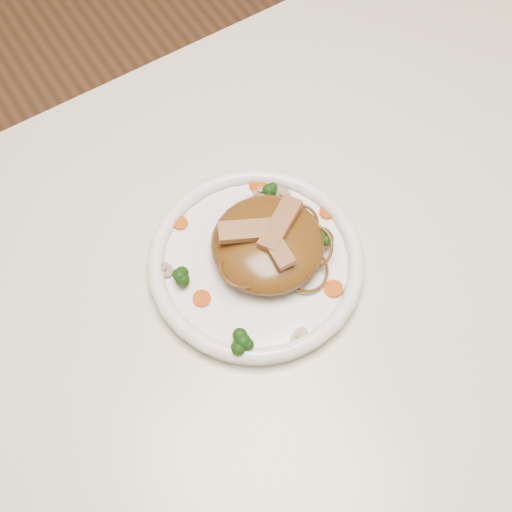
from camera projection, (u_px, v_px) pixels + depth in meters
ground at (270, 429)px, 1.50m from camera, size 4.00×4.00×0.00m
table at (279, 315)px, 0.92m from camera, size 1.20×0.80×0.75m
plate at (256, 264)px, 0.84m from camera, size 0.28×0.28×0.02m
noodle_mound at (268, 244)px, 0.81m from camera, size 0.18×0.18×0.04m
chicken_a at (280, 224)px, 0.79m from camera, size 0.08×0.06×0.01m
chicken_b at (251, 231)px, 0.79m from camera, size 0.08×0.05×0.01m
chicken_c at (275, 244)px, 0.78m from camera, size 0.03×0.07×0.01m
broccoli_0 at (270, 192)px, 0.86m from camera, size 0.03×0.03×0.03m
broccoli_1 at (183, 276)px, 0.80m from camera, size 0.03×0.03×0.03m
broccoli_2 at (240, 343)px, 0.76m from camera, size 0.03×0.03×0.03m
broccoli_3 at (320, 239)px, 0.83m from camera, size 0.03×0.03×0.03m
carrot_0 at (258, 185)px, 0.88m from camera, size 0.03×0.03×0.00m
carrot_1 at (202, 298)px, 0.80m from camera, size 0.03×0.03×0.00m
carrot_2 at (327, 212)px, 0.86m from camera, size 0.02×0.02×0.00m
carrot_3 at (180, 223)px, 0.85m from camera, size 0.02×0.02×0.00m
carrot_4 at (334, 289)px, 0.81m from camera, size 0.03×0.03×0.00m
mushroom_0 at (299, 338)px, 0.78m from camera, size 0.03×0.03×0.01m
mushroom_1 at (283, 196)px, 0.87m from camera, size 0.03×0.03×0.01m
mushroom_2 at (163, 270)px, 0.82m from camera, size 0.04×0.04×0.01m
mushroom_3 at (261, 192)px, 0.87m from camera, size 0.03×0.03×0.01m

